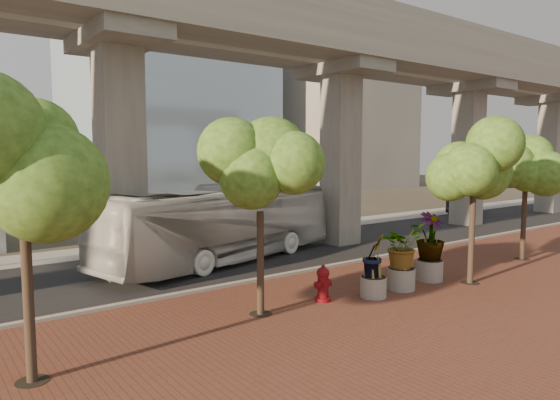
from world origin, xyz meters
TOP-DOWN VIEW (x-y plane):
  - ground at (0.00, 0.00)m, footprint 160.00×160.00m
  - brick_plaza at (0.00, -8.00)m, footprint 70.00×13.00m
  - asphalt_road at (0.00, 2.00)m, footprint 90.00×8.00m
  - curb_strip at (0.00, -2.00)m, footprint 70.00×0.25m
  - far_sidewalk at (0.00, 7.50)m, footprint 90.00×3.00m
  - transit_viaduct at (0.00, 2.00)m, footprint 72.00×5.60m
  - midrise_block at (38.00, 36.00)m, footprint 18.00×16.00m
  - transit_bus at (-1.47, 1.82)m, footprint 12.80×5.85m
  - parked_car at (23.31, 5.48)m, footprint 5.10×3.11m
  - fire_hydrant at (-1.96, -5.48)m, footprint 0.61×0.55m
  - planter_front at (1.23, -6.12)m, footprint 2.22×2.22m
  - planter_right at (3.13, -5.95)m, footprint 2.47×2.47m
  - planter_left at (-0.28, -6.18)m, footprint 1.98×1.98m
  - street_tree_far_west at (-10.88, -6.07)m, footprint 3.95×3.95m
  - street_tree_near_west at (-4.38, -5.34)m, footprint 3.59×3.59m
  - street_tree_near_east at (4.01, -7.13)m, footprint 3.43×3.43m
  - street_tree_far_east at (9.75, -6.18)m, footprint 3.30×3.30m
  - streetlamp_east at (9.58, 6.55)m, footprint 0.40×1.18m

SIDE VIEW (x-z plane):
  - ground at x=0.00m, z-range 0.00..0.00m
  - asphalt_road at x=0.00m, z-range 0.00..0.04m
  - brick_plaza at x=0.00m, z-range 0.00..0.06m
  - far_sidewalk at x=0.00m, z-range 0.00..0.06m
  - curb_strip at x=0.00m, z-range 0.00..0.16m
  - fire_hydrant at x=-1.96m, z-range 0.04..1.25m
  - parked_car at x=23.31m, z-range 0.00..1.59m
  - planter_left at x=-0.28m, z-range 0.29..2.47m
  - planter_front at x=1.23m, z-range 0.32..2.76m
  - planter_right at x=3.13m, z-range 0.34..2.98m
  - transit_bus at x=-1.47m, z-range 0.00..3.47m
  - street_tree_near_west at x=-4.38m, z-range 1.32..7.16m
  - street_tree_far_east at x=9.75m, z-range 1.39..7.12m
  - street_tree_near_east at x=4.01m, z-range 1.49..7.51m
  - street_tree_far_west at x=-10.88m, z-range 1.44..7.85m
  - streetlamp_east at x=9.58m, z-range 0.68..8.82m
  - transit_viaduct at x=0.00m, z-range 1.09..13.49m
  - midrise_block at x=38.00m, z-range 0.00..24.00m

